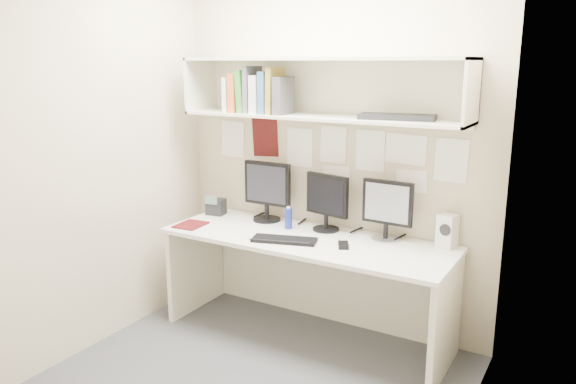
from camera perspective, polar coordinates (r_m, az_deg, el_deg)
The scene contains 19 objects.
floor at distance 3.62m, azimuth -3.32°, elevation -18.44°, with size 2.40×2.00×0.01m, color #434348.
wall_back at distance 4.00m, azimuth 4.39°, elevation 4.55°, with size 2.40×0.02×2.60m, color #BEAF91.
wall_front at distance 2.40m, azimuth -17.05°, elevation -1.83°, with size 2.40×0.02×2.60m, color #BEAF91.
wall_left at distance 3.93m, azimuth -18.37°, elevation 3.77°, with size 0.02×2.00×2.60m, color #BEAF91.
wall_right at distance 2.68m, azimuth 18.23°, elevation -0.38°, with size 0.02×2.00×2.60m, color #BEAF91.
desk at distance 3.95m, azimuth 1.89°, elevation -9.63°, with size 2.00×0.70×0.73m.
overhead_hutch at distance 3.83m, azimuth 3.57°, elevation 10.51°, with size 2.00×0.38×0.40m.
pinned_papers at distance 4.00m, azimuth 4.34°, elevation 3.83°, with size 1.92×0.01×0.48m, color white, non-canonical shape.
monitor_left at distance 4.16m, azimuth -2.13°, elevation 0.34°, with size 0.38×0.21×0.44m.
monitor_center at distance 3.93m, azimuth 3.98°, elevation -0.75°, with size 0.34×0.19×0.40m.
monitor_right at distance 3.76m, azimuth 10.05°, elevation -1.54°, with size 0.35×0.19×0.40m.
keyboard at distance 3.73m, azimuth -0.38°, elevation -4.89°, with size 0.43×0.15×0.02m, color black.
mouse at distance 3.63m, azimuth 5.64°, elevation -5.39°, with size 0.06×0.10×0.03m, color black.
speaker at distance 3.73m, azimuth 15.88°, elevation -3.82°, with size 0.13×0.13×0.22m.
blue_bottle at distance 3.99m, azimuth 0.05°, elevation -2.68°, with size 0.05×0.05×0.16m.
maroon_notebook at distance 4.14m, azimuth -9.85°, elevation -3.30°, with size 0.18×0.22×0.01m, color #500D0F.
desk_phone at distance 4.40m, azimuth -7.34°, elevation -1.47°, with size 0.15×0.14×0.16m.
book_stack at distance 3.97m, azimuth -3.05°, elevation 10.03°, with size 0.48×0.20×0.32m.
hutch_tray at distance 3.59m, azimuth 11.03°, elevation 7.50°, with size 0.47×0.18×0.03m, color black.
Camera 1 is at (1.72, -2.56, 1.90)m, focal length 35.00 mm.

